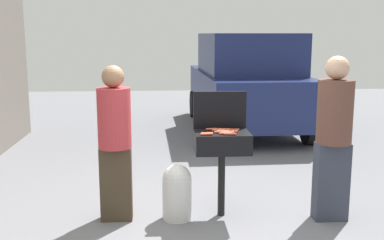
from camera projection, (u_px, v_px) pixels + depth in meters
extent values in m
plane|color=slate|center=(197.00, 224.00, 4.98)|extent=(24.00, 24.00, 0.00)
cylinder|color=black|center=(221.00, 184.00, 5.17)|extent=(0.08, 0.08, 0.73)
cube|color=black|center=(222.00, 142.00, 5.09)|extent=(0.60, 0.44, 0.22)
cube|color=black|center=(220.00, 110.00, 5.24)|extent=(0.60, 0.05, 0.42)
cylinder|color=#C6593D|center=(228.00, 133.00, 4.98)|extent=(0.13, 0.04, 0.03)
cylinder|color=#AD4228|center=(230.00, 134.00, 4.91)|extent=(0.13, 0.04, 0.03)
cylinder|color=#B74C33|center=(220.00, 132.00, 5.00)|extent=(0.13, 0.04, 0.03)
cylinder|color=#B74C33|center=(224.00, 129.00, 5.15)|extent=(0.13, 0.04, 0.03)
cylinder|color=#AD4228|center=(232.00, 132.00, 5.03)|extent=(0.13, 0.04, 0.03)
cylinder|color=#AD4228|center=(206.00, 134.00, 4.89)|extent=(0.13, 0.04, 0.03)
cylinder|color=#C6593D|center=(207.00, 133.00, 4.93)|extent=(0.13, 0.04, 0.03)
cylinder|color=#C6593D|center=(223.00, 131.00, 5.05)|extent=(0.13, 0.03, 0.03)
cylinder|color=#B74C33|center=(225.00, 133.00, 4.93)|extent=(0.13, 0.03, 0.03)
cylinder|color=#AD4228|center=(212.00, 129.00, 5.16)|extent=(0.13, 0.03, 0.03)
cylinder|color=#C6593D|center=(218.00, 130.00, 5.11)|extent=(0.13, 0.03, 0.03)
cylinder|color=#AD4228|center=(233.00, 130.00, 5.12)|extent=(0.13, 0.04, 0.03)
cylinder|color=silver|center=(177.00, 199.00, 5.09)|extent=(0.32, 0.32, 0.46)
sphere|color=silver|center=(177.00, 179.00, 5.05)|extent=(0.31, 0.31, 0.31)
cube|color=#3F3323|center=(116.00, 184.00, 5.05)|extent=(0.34, 0.19, 0.81)
cylinder|color=#B23338|center=(114.00, 118.00, 4.91)|extent=(0.35, 0.35, 0.64)
sphere|color=#936B4C|center=(113.00, 77.00, 4.83)|extent=(0.24, 0.24, 0.24)
cube|color=#333847|center=(331.00, 182.00, 5.05)|extent=(0.36, 0.20, 0.86)
cylinder|color=brown|center=(335.00, 112.00, 4.91)|extent=(0.38, 0.38, 0.68)
sphere|color=tan|center=(337.00, 68.00, 4.83)|extent=(0.25, 0.25, 0.25)
cube|color=navy|center=(245.00, 93.00, 9.88)|extent=(2.02, 4.45, 0.90)
cube|color=navy|center=(248.00, 53.00, 9.53)|extent=(1.83, 2.65, 0.80)
cylinder|color=black|center=(310.00, 127.00, 8.54)|extent=(0.24, 0.65, 0.64)
cylinder|color=black|center=(213.00, 129.00, 8.37)|extent=(0.24, 0.65, 0.64)
cylinder|color=black|center=(267.00, 103.00, 11.56)|extent=(0.24, 0.65, 0.64)
cylinder|color=black|center=(195.00, 104.00, 11.38)|extent=(0.24, 0.65, 0.64)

